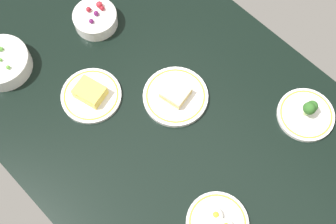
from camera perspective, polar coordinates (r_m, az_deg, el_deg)
dining_table at (r=135.75cm, az=0.00°, el=-0.66°), size 141.70×90.04×4.00cm
plate_eggs at (r=124.62cm, az=6.41°, el=-13.90°), size 17.06×17.06×4.57cm
plate_sandwich at (r=135.07cm, az=0.97°, el=2.11°), size 19.89×19.89×4.66cm
bowl_peas at (r=147.61cm, az=-20.50°, el=5.96°), size 17.63×17.63×6.86cm
plate_broccoli at (r=138.43cm, az=17.33°, el=-0.14°), size 17.10×17.10×7.54cm
bowl_berries at (r=149.26cm, az=-9.28°, el=11.73°), size 14.33×14.33×6.78cm
plate_cheese at (r=137.12cm, az=-9.85°, el=2.24°), size 18.49×18.49×4.99cm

